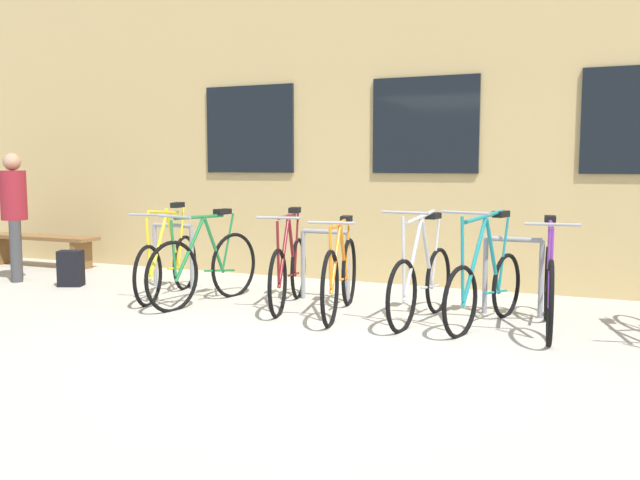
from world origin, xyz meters
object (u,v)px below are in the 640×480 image
object	(u,v)px
bicycle_orange	(340,275)
person_by_bench	(14,208)
bicycle_green	(205,267)
bicycle_teal	(485,285)
bicycle_maroon	(289,270)
bicycle_yellow	(168,264)
wooden_bench	(41,243)
bicycle_silver	(421,282)
backpack	(71,268)
bicycle_purple	(549,287)

from	to	relation	value
bicycle_orange	person_by_bench	distance (m)	4.60
bicycle_green	bicycle_teal	size ratio (longest dim) A/B	1.04
bicycle_maroon	bicycle_yellow	size ratio (longest dim) A/B	1.00
bicycle_yellow	bicycle_teal	bearing A→B (deg)	-0.56
bicycle_yellow	person_by_bench	bearing A→B (deg)	177.23
bicycle_orange	wooden_bench	xyz separation A→B (m)	(-5.22, 1.29, -0.05)
bicycle_silver	backpack	distance (m)	4.46
person_by_bench	bicycle_teal	bearing A→B (deg)	-1.46
bicycle_maroon	bicycle_purple	size ratio (longest dim) A/B	0.94
bicycle_maroon	wooden_bench	xyz separation A→B (m)	(-4.58, 1.14, -0.04)
bicycle_maroon	bicycle_purple	distance (m)	2.60
bicycle_green	bicycle_orange	world-z (taller)	bicycle_green
bicycle_teal	bicycle_purple	distance (m)	0.56
bicycle_green	backpack	world-z (taller)	bicycle_green
bicycle_yellow	person_by_bench	world-z (taller)	person_by_bench
bicycle_green	bicycle_orange	size ratio (longest dim) A/B	0.97
wooden_bench	backpack	size ratio (longest dim) A/B	4.22
bicycle_maroon	bicycle_green	distance (m)	0.92
bicycle_green	bicycle_yellow	bearing A→B (deg)	165.18
bicycle_maroon	bicycle_teal	world-z (taller)	bicycle_teal
bicycle_maroon	bicycle_green	world-z (taller)	bicycle_maroon
bicycle_silver	backpack	size ratio (longest dim) A/B	3.69
bicycle_maroon	person_by_bench	bearing A→B (deg)	179.03
bicycle_teal	backpack	distance (m)	5.05
person_by_bench	backpack	distance (m)	1.17
bicycle_green	bicycle_orange	xyz separation A→B (m)	(1.54, 0.06, -0.01)
bicycle_yellow	bicycle_orange	xyz separation A→B (m)	(2.14, -0.10, 0.01)
wooden_bench	bicycle_purple	bearing A→B (deg)	-9.27
bicycle_purple	wooden_bench	distance (m)	7.28
bicycle_maroon	bicycle_purple	bearing A→B (deg)	-0.71
bicycle_maroon	bicycle_orange	bearing A→B (deg)	-13.12
bicycle_green	bicycle_yellow	xyz separation A→B (m)	(-0.60, 0.16, -0.02)
bicycle_teal	bicycle_silver	bearing A→B (deg)	-176.29
bicycle_orange	bicycle_maroon	bearing A→B (deg)	166.88
bicycle_yellow	bicycle_teal	size ratio (longest dim) A/B	1.01
bicycle_green	person_by_bench	size ratio (longest dim) A/B	1.03
bicycle_yellow	bicycle_green	bearing A→B (deg)	-14.82
bicycle_yellow	bicycle_purple	bearing A→B (deg)	0.26
bicycle_teal	backpack	bearing A→B (deg)	178.65
bicycle_teal	wooden_bench	xyz separation A→B (m)	(-6.63, 1.23, -0.03)
bicycle_green	wooden_bench	distance (m)	3.92
bicycle_maroon	bicycle_orange	xyz separation A→B (m)	(0.64, -0.15, 0.01)
bicycle_yellow	bicycle_silver	size ratio (longest dim) A/B	1.01
bicycle_orange	wooden_bench	size ratio (longest dim) A/B	0.93
bicycle_teal	backpack	xyz separation A→B (m)	(-5.04, 0.12, -0.16)
bicycle_purple	person_by_bench	distance (m)	6.55
bicycle_orange	person_by_bench	xyz separation A→B (m)	(-4.56, 0.22, 0.55)
bicycle_green	bicycle_silver	bearing A→B (deg)	2.06
bicycle_yellow	person_by_bench	distance (m)	2.49
bicycle_teal	person_by_bench	xyz separation A→B (m)	(-5.97, 0.15, 0.56)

